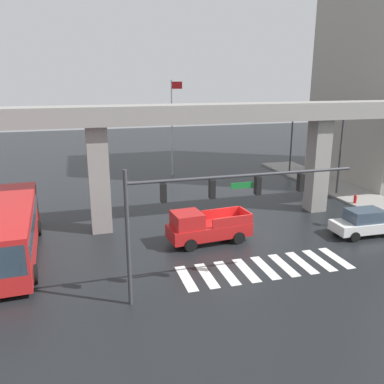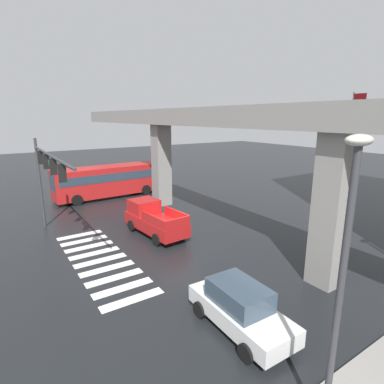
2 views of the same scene
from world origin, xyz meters
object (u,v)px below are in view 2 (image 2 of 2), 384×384
at_px(street_lamp_near_corner, 344,262).
at_px(city_bus, 112,179).
at_px(traffic_signal_mast, 47,168).
at_px(flagpole, 350,140).
at_px(sedan_white, 240,307).
at_px(pickup_truck, 153,219).

bearing_deg(street_lamp_near_corner, city_bus, 171.93).
relative_size(traffic_signal_mast, street_lamp_near_corner, 1.50).
height_order(city_bus, flagpole, flagpole).
distance_m(city_bus, street_lamp_near_corner, 25.84).
distance_m(city_bus, sedan_white, 21.59).
relative_size(pickup_truck, traffic_signal_mast, 0.48).
relative_size(pickup_truck, flagpole, 0.55).
height_order(city_bus, sedan_white, city_bus).
bearing_deg(pickup_truck, sedan_white, -9.01).
bearing_deg(traffic_signal_mast, pickup_truck, 73.69).
bearing_deg(sedan_white, flagpole, 111.99).
bearing_deg(flagpole, traffic_signal_mast, -99.61).
xyz_separation_m(traffic_signal_mast, street_lamp_near_corner, (16.05, 3.34, -0.11)).
xyz_separation_m(city_bus, sedan_white, (21.40, -2.74, -0.87)).
bearing_deg(city_bus, pickup_truck, -5.70).
relative_size(city_bus, flagpole, 1.13).
bearing_deg(street_lamp_near_corner, traffic_signal_mast, -168.25).
bearing_deg(city_bus, street_lamp_near_corner, -8.07).
distance_m(pickup_truck, street_lamp_near_corner, 14.99).
distance_m(street_lamp_near_corner, flagpole, 23.86).
relative_size(traffic_signal_mast, flagpole, 1.13).
height_order(sedan_white, street_lamp_near_corner, street_lamp_near_corner).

